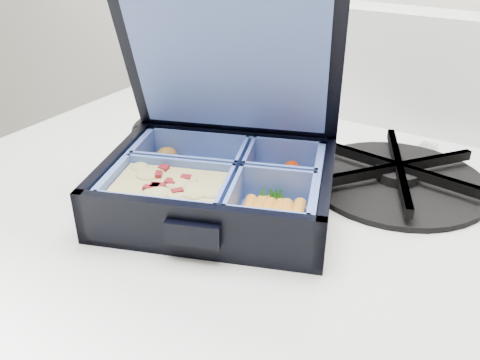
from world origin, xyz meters
The scene contains 4 objects.
bento_box centered at (0.04, 1.62, 1.01)m, with size 0.22×0.17×0.05m, color black, non-canonical shape.
burner_grate centered at (0.18, 1.77, 1.00)m, with size 0.20×0.20×0.03m, color black.
burner_grate_rear centered at (-0.08, 1.78, 1.00)m, with size 0.19×0.19×0.02m, color black.
fork centered at (0.17, 1.77, 0.99)m, with size 0.03×0.19×0.01m, color silver, non-canonical shape.
Camera 1 is at (0.29, 1.26, 1.26)m, focal length 38.00 mm.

